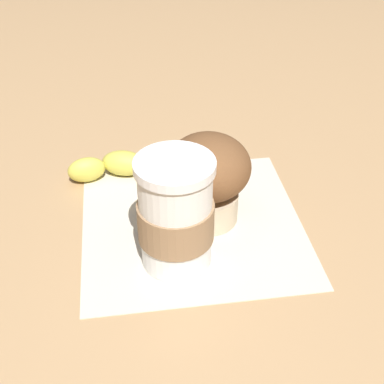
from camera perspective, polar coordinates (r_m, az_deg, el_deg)
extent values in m
plane|color=tan|center=(0.64, 0.00, -3.41)|extent=(3.00, 3.00, 0.00)
cube|color=beige|center=(0.64, 0.00, -3.36)|extent=(0.28, 0.28, 0.00)
cylinder|color=white|center=(0.56, -1.75, -2.67)|extent=(0.08, 0.08, 0.12)
cylinder|color=white|center=(0.52, -1.88, 2.78)|extent=(0.08, 0.08, 0.01)
cylinder|color=#997551|center=(0.56, -1.74, -3.06)|extent=(0.08, 0.08, 0.04)
cylinder|color=beige|center=(0.64, 1.66, -1.43)|extent=(0.07, 0.07, 0.04)
ellipsoid|color=brown|center=(0.61, 1.75, 2.71)|extent=(0.10, 0.10, 0.07)
ellipsoid|color=#D6CC4C|center=(0.69, -0.20, 1.45)|extent=(0.05, 0.04, 0.03)
ellipsoid|color=#D6CC4C|center=(0.71, -3.44, 2.78)|extent=(0.07, 0.06, 0.03)
ellipsoid|color=#D6CC4C|center=(0.72, -7.31, 3.09)|extent=(0.05, 0.07, 0.03)
ellipsoid|color=#D6CC4C|center=(0.72, -11.18, 2.36)|extent=(0.03, 0.05, 0.03)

